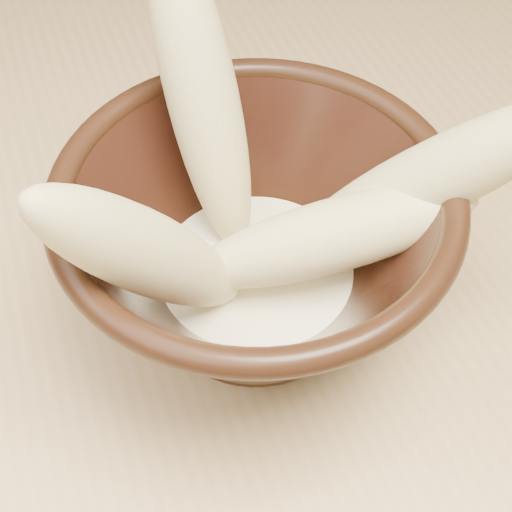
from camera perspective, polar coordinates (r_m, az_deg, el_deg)
The scene contains 7 objects.
table at distance 0.63m, azimuth -7.55°, elevation 0.23°, with size 1.20×0.80×0.75m.
bowl at distance 0.43m, azimuth 0.00°, elevation 0.91°, with size 0.23×0.23×0.13m.
milk_puddle at distance 0.45m, azimuth -0.00°, elevation -1.62°, with size 0.13×0.13×0.02m, color #FAF0C9.
banana_upright at distance 0.43m, azimuth -4.31°, elevation 12.64°, with size 0.04×0.04×0.20m, color #CBBC78.
banana_left at distance 0.37m, azimuth -8.61°, elevation 0.18°, with size 0.04×0.04×0.18m, color #CBBC78.
banana_right at distance 0.42m, azimuth 13.34°, elevation 5.73°, with size 0.04×0.04×0.20m, color #CBBC78.
banana_across at distance 0.41m, azimuth 6.02°, elevation 1.57°, with size 0.04×0.04×0.17m, color #CBBC78.
Camera 1 is at (-0.05, -0.40, 1.15)m, focal length 50.00 mm.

